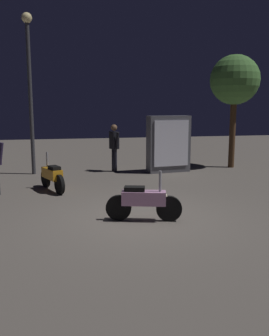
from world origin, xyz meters
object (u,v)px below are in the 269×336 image
object	(u,v)px
motorcycle_orange_parked_left	(52,176)
kiosk_billboard	(169,144)
person_rider_beside	(114,143)
streetlamp_near	(29,76)
motorcycle_pink_foreground	(144,201)

from	to	relation	value
motorcycle_orange_parked_left	kiosk_billboard	size ratio (longest dim) A/B	0.75
person_rider_beside	streetlamp_near	bearing A→B (deg)	-22.06
motorcycle_orange_parked_left	streetlamp_near	xyz separation A→B (m)	(-0.70, 2.85, 3.07)
streetlamp_near	kiosk_billboard	size ratio (longest dim) A/B	2.67
motorcycle_pink_foreground	kiosk_billboard	world-z (taller)	kiosk_billboard
kiosk_billboard	streetlamp_near	bearing A→B (deg)	-13.08
person_rider_beside	kiosk_billboard	world-z (taller)	kiosk_billboard
motorcycle_pink_foreground	kiosk_billboard	distance (m)	6.09
motorcycle_orange_parked_left	person_rider_beside	world-z (taller)	person_rider_beside
kiosk_billboard	motorcycle_orange_parked_left	bearing A→B (deg)	21.75
kiosk_billboard	person_rider_beside	bearing A→B (deg)	-20.62
motorcycle_pink_foreground	streetlamp_near	size ratio (longest dim) A/B	0.29
motorcycle_orange_parked_left	person_rider_beside	size ratio (longest dim) A/B	0.89
streetlamp_near	kiosk_billboard	bearing A→B (deg)	-6.45
motorcycle_pink_foreground	streetlamp_near	bearing A→B (deg)	128.84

